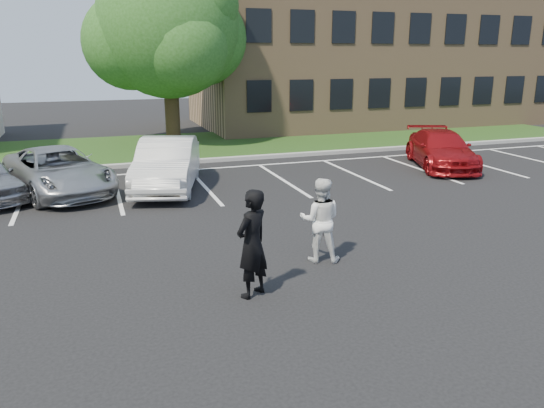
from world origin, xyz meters
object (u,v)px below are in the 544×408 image
Objects in this scene: car_silver_minivan at (58,171)px; tree at (170,30)px; man_black_suit at (252,244)px; man_white_shirt at (320,220)px; car_red_compact at (441,149)px; office_building at (373,56)px; car_white_sedan at (167,164)px.

tree is at bearing 40.50° from car_silver_minivan.
man_white_shirt is (1.85, 1.19, -0.10)m from man_black_suit.
tree reaches higher than car_red_compact.
car_white_sedan is (-15.18, -13.95, -3.34)m from office_building.
man_white_shirt reaches higher than car_red_compact.
office_building is 11.18× the size of man_black_suit.
tree is 10.88m from car_silver_minivan.
man_black_suit reaches higher than car_red_compact.
office_building is 4.35× the size of car_silver_minivan.
tree is 1.71× the size of car_silver_minivan.
office_building is 20.89m from car_white_sedan.
car_silver_minivan is (-5.47, 7.90, -0.18)m from man_white_shirt.
car_red_compact is at bearing -114.61° from man_white_shirt.
office_building reaches higher than man_white_shirt.
office_building is at bearing 20.02° from tree.
car_white_sedan is at bearing -100.38° from tree.
car_silver_minivan is 1.08× the size of car_red_compact.
car_white_sedan is (3.32, -0.53, 0.10)m from car_silver_minivan.
office_building is 4.68× the size of car_red_compact.
car_red_compact is (10.28, 8.60, -0.31)m from man_black_suit.
office_building reaches higher than car_red_compact.
man_black_suit is (-1.36, -17.58, -4.35)m from tree.
car_silver_minivan is at bearing -31.28° from man_white_shirt.
car_white_sedan is at bearing -137.43° from office_building.
office_building is at bearing -97.41° from man_white_shirt.
office_building is at bearing 91.48° from car_red_compact.
man_white_shirt is at bearing -118.82° from car_red_compact.
man_white_shirt is at bearing -74.44° from car_silver_minivan.
office_building is 14.45m from tree.
office_building is at bearing 16.82° from car_silver_minivan.
tree reaches higher than car_white_sedan.
tree is at bearing -64.24° from man_white_shirt.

